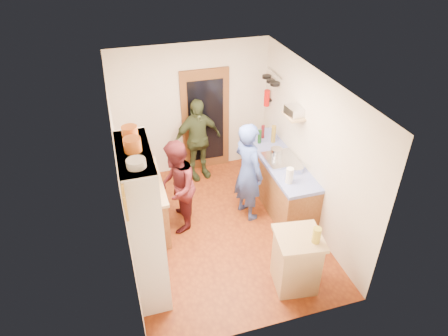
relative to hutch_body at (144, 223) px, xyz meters
name	(u,v)px	position (x,y,z in m)	size (l,w,h in m)	color
floor	(222,228)	(1.30, 0.80, -1.11)	(3.00, 4.00, 0.02)	brown
ceiling	(221,82)	(1.30, 0.80, 1.51)	(3.00, 4.00, 0.02)	silver
wall_back	(192,110)	(1.30, 2.81, 0.20)	(3.00, 0.02, 2.60)	beige
wall_front	(272,256)	(1.30, -1.21, 0.20)	(3.00, 0.02, 2.60)	beige
wall_left	(121,180)	(-0.21, 0.80, 0.20)	(0.02, 4.00, 2.60)	beige
wall_right	(311,149)	(2.81, 0.80, 0.20)	(0.02, 4.00, 2.60)	beige
door_frame	(206,121)	(1.55, 2.77, -0.05)	(0.95, 0.06, 2.10)	brown
door_glass	(206,122)	(1.55, 2.74, -0.05)	(0.70, 0.02, 1.70)	black
hutch_body	(144,223)	(0.00, 0.00, 0.00)	(0.40, 1.20, 2.20)	silver
hutch_top_shelf	(134,153)	(0.00, 0.00, 1.08)	(0.40, 1.14, 0.04)	silver
plate_stack	(136,163)	(0.00, -0.34, 1.14)	(0.22, 0.22, 0.09)	white
orange_pot_a	(132,145)	(0.00, 0.01, 1.18)	(0.21, 0.21, 0.16)	orange
orange_pot_b	(130,133)	(0.00, 0.30, 1.19)	(0.19, 0.19, 0.17)	orange
left_counter_base	(145,205)	(0.10, 1.25, -0.68)	(0.60, 1.40, 0.85)	brown
left_counter_top	(142,183)	(0.10, 1.25, -0.23)	(0.64, 1.44, 0.05)	tan
toaster	(148,194)	(0.15, 0.79, -0.12)	(0.22, 0.15, 0.17)	white
kettle	(139,182)	(0.05, 1.15, -0.12)	(0.14, 0.14, 0.16)	white
orange_bowl	(145,172)	(0.18, 1.44, -0.15)	(0.21, 0.21, 0.10)	orange
chopping_board	(138,161)	(0.12, 1.87, -0.19)	(0.30, 0.22, 0.03)	tan
right_counter_base	(277,180)	(2.50, 1.30, -0.68)	(0.60, 2.20, 0.84)	brown
right_counter_top	(279,159)	(2.50, 1.30, -0.23)	(0.62, 2.22, 0.06)	#0F28B9
hob	(281,159)	(2.50, 1.22, -0.18)	(0.55, 0.58, 0.04)	silver
pot_on_hob	(276,152)	(2.45, 1.32, -0.09)	(0.21, 0.21, 0.14)	silver
bottle_a	(260,137)	(2.35, 1.89, -0.07)	(0.07, 0.07, 0.27)	#143F14
bottle_b	(263,132)	(2.48, 2.05, -0.07)	(0.06, 0.06, 0.26)	#591419
bottle_c	(273,134)	(2.61, 1.85, -0.03)	(0.08, 0.08, 0.33)	olive
paper_towel	(290,176)	(2.35, 0.56, -0.07)	(0.12, 0.12, 0.27)	white
mixing_bowl	(296,169)	(2.60, 0.83, -0.15)	(0.25, 0.25, 0.09)	silver
island_base	(296,262)	(1.96, -0.64, -0.67)	(0.55, 0.55, 0.86)	tan
island_top	(299,238)	(1.96, -0.64, -0.22)	(0.62, 0.62, 0.05)	tan
cutting_board	(295,235)	(1.92, -0.59, -0.21)	(0.35, 0.28, 0.02)	white
oil_jar	(317,235)	(2.12, -0.79, -0.08)	(0.11, 0.11, 0.23)	#AD9E2D
pan_rail	(275,73)	(2.76, 2.33, 0.95)	(0.02, 0.02, 0.65)	silver
pan_hang_a	(275,84)	(2.70, 2.15, 0.82)	(0.18, 0.18, 0.05)	black
pan_hang_b	(271,81)	(2.70, 2.35, 0.80)	(0.16, 0.16, 0.05)	black
pan_hang_c	(267,77)	(2.70, 2.55, 0.81)	(0.17, 0.17, 0.05)	black
wall_shelf	(293,116)	(2.67, 1.25, 0.60)	(0.26, 0.42, 0.03)	tan
radio	(294,111)	(2.67, 1.25, 0.69)	(0.22, 0.30, 0.15)	silver
ext_bracket	(270,100)	(2.77, 2.50, 0.35)	(0.06, 0.10, 0.04)	black
fire_extinguisher	(267,98)	(2.71, 2.50, 0.40)	(0.11, 0.11, 0.32)	red
picture_frame	(125,203)	(-0.18, -0.75, 0.95)	(0.03, 0.25, 0.30)	gold
person_hob	(251,172)	(1.88, 1.03, -0.21)	(0.65, 0.43, 1.78)	#334A9A
person_left	(179,186)	(0.66, 1.10, -0.29)	(0.79, 0.61, 1.62)	#4A161A
person_back	(198,140)	(1.31, 2.45, -0.27)	(0.98, 0.41, 1.67)	#2D371E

